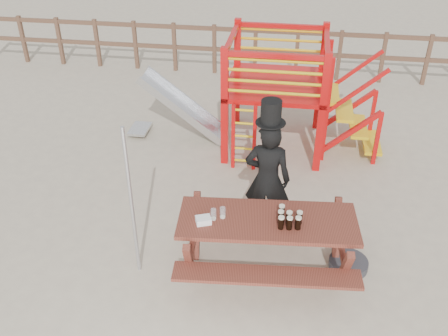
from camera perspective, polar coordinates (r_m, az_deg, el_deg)
ground at (r=6.61m, az=1.56°, el=-12.37°), size 60.00×60.00×0.00m
back_fence at (r=12.32m, az=5.98°, el=13.61°), size 15.09×0.09×1.20m
playground_fort at (r=9.01m, az=5.46°, el=8.75°), size 4.71×1.84×2.10m
picnic_table at (r=6.36m, az=4.88°, el=-8.07°), size 2.32×1.70×0.85m
man_with_hat at (r=6.83m, az=5.00°, el=-0.97°), size 0.65×0.45×2.05m
metal_pole at (r=6.14m, az=-10.51°, el=-4.14°), size 0.05×0.05×2.12m
parasol_base at (r=6.90m, az=14.02°, el=-10.58°), size 0.51×0.51×0.22m
paper_bag at (r=6.07m, az=-2.37°, el=-5.98°), size 0.22×0.20×0.08m
stout_pints at (r=6.06m, az=7.38°, el=-5.76°), size 0.30×0.30×0.17m
empty_glasses at (r=6.11m, az=-0.68°, el=-5.27°), size 0.18×0.12×0.15m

